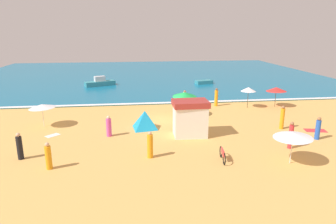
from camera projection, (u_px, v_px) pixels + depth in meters
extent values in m
plane|color=#E0A856|center=(166.00, 121.00, 26.90)|extent=(60.00, 60.00, 0.00)
cube|color=#146B93|center=(147.00, 75.00, 53.68)|extent=(60.00, 44.00, 0.10)
cube|color=white|center=(159.00, 103.00, 32.90)|extent=(57.00, 0.70, 0.01)
cube|color=white|center=(190.00, 121.00, 22.85)|extent=(2.49, 1.90, 2.31)
cube|color=#A5332D|center=(190.00, 103.00, 22.49)|extent=(2.63, 1.97, 0.42)
cylinder|color=silver|center=(291.00, 148.00, 18.08)|extent=(0.05, 0.05, 1.92)
cone|color=white|center=(293.00, 135.00, 17.85)|extent=(2.60, 2.59, 0.43)
cylinder|color=#4C3823|center=(248.00, 98.00, 31.02)|extent=(0.05, 0.05, 2.10)
cone|color=white|center=(248.00, 89.00, 30.78)|extent=(1.72, 1.73, 0.45)
cylinder|color=#4C3823|center=(185.00, 104.00, 28.01)|extent=(0.05, 0.05, 2.23)
cone|color=green|center=(185.00, 95.00, 27.76)|extent=(2.43, 2.46, 0.68)
cylinder|color=silver|center=(43.00, 116.00, 25.00)|extent=(0.05, 0.05, 1.86)
cone|color=white|center=(42.00, 106.00, 24.78)|extent=(2.34, 2.33, 0.42)
cylinder|color=#4C3823|center=(275.00, 97.00, 31.41)|extent=(0.05, 0.05, 2.03)
cone|color=red|center=(276.00, 89.00, 31.18)|extent=(2.87, 2.87, 0.49)
pyramid|color=#1999D8|center=(145.00, 120.00, 24.64)|extent=(2.61, 2.63, 1.47)
torus|color=black|center=(224.00, 159.00, 18.12)|extent=(0.14, 0.72, 0.72)
torus|color=black|center=(221.00, 152.00, 19.18)|extent=(0.14, 0.72, 0.72)
cube|color=red|center=(223.00, 152.00, 18.60)|extent=(0.16, 0.88, 0.36)
cylinder|color=blue|center=(318.00, 130.00, 22.15)|extent=(0.45, 0.45, 1.45)
sphere|color=#9E6B47|center=(319.00, 119.00, 21.93)|extent=(0.27, 0.27, 0.27)
cylinder|color=orange|center=(282.00, 119.00, 24.46)|extent=(0.42, 0.42, 1.69)
sphere|color=#9E6B47|center=(283.00, 107.00, 24.21)|extent=(0.26, 0.26, 0.26)
cylinder|color=red|center=(291.00, 137.00, 20.42)|extent=(0.41, 0.41, 1.65)
sphere|color=#9E6B47|center=(292.00, 124.00, 20.18)|extent=(0.25, 0.25, 0.25)
cylinder|color=orange|center=(48.00, 158.00, 17.41)|extent=(0.38, 0.38, 1.40)
sphere|color=#DBA884|center=(47.00, 145.00, 17.20)|extent=(0.25, 0.25, 0.25)
cylinder|color=orange|center=(150.00, 146.00, 18.96)|extent=(0.48, 0.48, 1.51)
sphere|color=#DBA884|center=(150.00, 133.00, 18.73)|extent=(0.22, 0.22, 0.22)
cylinder|color=#D84CA5|center=(109.00, 127.00, 22.81)|extent=(0.55, 0.55, 1.37)
sphere|color=beige|center=(108.00, 117.00, 22.60)|extent=(0.25, 0.25, 0.25)
cylinder|color=black|center=(20.00, 148.00, 18.74)|extent=(0.44, 0.44, 1.48)
sphere|color=#DBA884|center=(18.00, 135.00, 18.51)|extent=(0.26, 0.26, 0.26)
cylinder|color=white|center=(185.00, 99.00, 31.64)|extent=(0.44, 0.44, 1.51)
sphere|color=#9E6B47|center=(185.00, 91.00, 31.41)|extent=(0.23, 0.23, 0.23)
cylinder|color=orange|center=(216.00, 98.00, 31.81)|extent=(0.48, 0.48, 1.68)
sphere|color=brown|center=(217.00, 89.00, 31.56)|extent=(0.25, 0.25, 0.25)
cube|color=red|center=(315.00, 130.00, 24.23)|extent=(1.79, 1.22, 0.01)
cube|color=white|center=(53.00, 135.00, 23.11)|extent=(1.18, 1.18, 0.01)
cube|color=teal|center=(204.00, 82.00, 44.43)|extent=(2.69, 1.75, 0.51)
cube|color=teal|center=(100.00, 83.00, 42.91)|extent=(4.39, 2.82, 0.64)
cube|color=silver|center=(100.00, 79.00, 42.73)|extent=(1.66, 1.30, 0.70)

